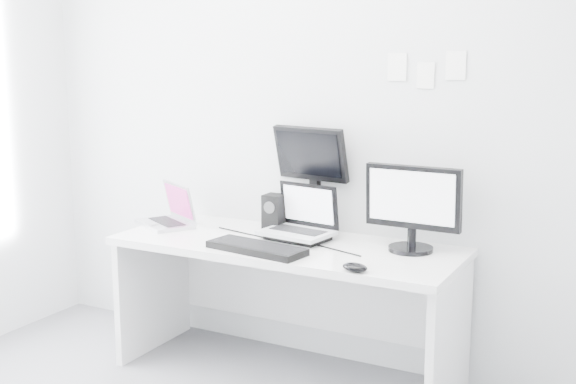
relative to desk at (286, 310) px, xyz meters
name	(u,v)px	position (x,y,z in m)	size (l,w,h in m)	color
back_wall	(317,117)	(0.00, 0.35, 0.99)	(3.60, 3.60, 0.00)	silver
desk	(286,310)	(0.00, 0.00, 0.00)	(1.80, 0.70, 0.73)	white
macbook	(164,204)	(-0.79, 0.01, 0.49)	(0.33, 0.25, 0.25)	#B8B9BD
speaker	(274,213)	(-0.17, 0.18, 0.47)	(0.10, 0.10, 0.21)	black
dell_laptop	(296,212)	(0.02, 0.07, 0.51)	(0.35, 0.28, 0.30)	silver
rear_monitor	(312,177)	(0.00, 0.31, 0.66)	(0.43, 0.16, 0.59)	black
samsung_monitor	(412,207)	(0.62, 0.14, 0.58)	(0.48, 0.22, 0.44)	black
keyboard	(257,248)	(-0.05, -0.22, 0.38)	(0.51, 0.18, 0.03)	black
mouse	(355,267)	(0.51, -0.31, 0.38)	(0.12, 0.08, 0.04)	black
wall_note_0	(397,67)	(0.45, 0.34, 1.26)	(0.10, 0.00, 0.14)	white
wall_note_1	(426,75)	(0.60, 0.34, 1.22)	(0.09, 0.00, 0.13)	white
wall_note_2	(456,65)	(0.75, 0.34, 1.26)	(0.10, 0.00, 0.14)	white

